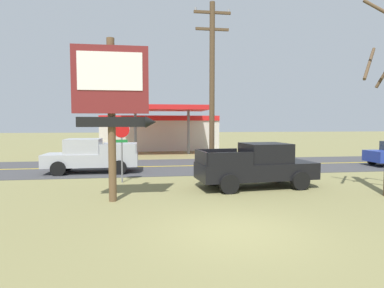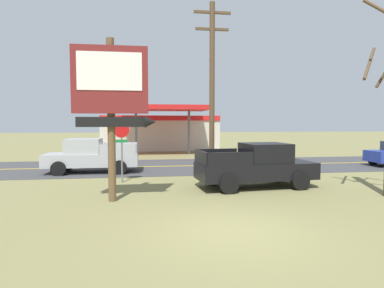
{
  "view_description": "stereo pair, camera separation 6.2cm",
  "coord_description": "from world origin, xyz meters",
  "px_view_note": "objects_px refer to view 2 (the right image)",
  "views": [
    {
      "loc": [
        -2.35,
        -8.12,
        2.87
      ],
      "look_at": [
        0.0,
        8.0,
        1.8
      ],
      "focal_mm": 30.27,
      "sensor_mm": 36.0,
      "label": 1
    },
    {
      "loc": [
        -2.29,
        -8.13,
        2.87
      ],
      "look_at": [
        0.0,
        8.0,
        1.8
      ],
      "focal_mm": 30.27,
      "sensor_mm": 36.0,
      "label": 2
    }
  ],
  "objects_px": {
    "motel_sign": "(112,95)",
    "pickup_black_parked_on_lawn": "(257,166)",
    "stop_sign": "(122,140)",
    "utility_pole": "(212,87)",
    "pickup_silver_on_road": "(91,156)",
    "gas_station": "(160,131)"
  },
  "relations": [
    {
      "from": "stop_sign",
      "to": "pickup_silver_on_road",
      "type": "height_order",
      "value": "stop_sign"
    },
    {
      "from": "motel_sign",
      "to": "stop_sign",
      "type": "xyz_separation_m",
      "value": [
        0.02,
        3.87,
        -1.84
      ]
    },
    {
      "from": "utility_pole",
      "to": "pickup_black_parked_on_lawn",
      "type": "relative_size",
      "value": 1.63
    },
    {
      "from": "gas_station",
      "to": "pickup_black_parked_on_lawn",
      "type": "relative_size",
      "value": 2.24
    },
    {
      "from": "utility_pole",
      "to": "motel_sign",
      "type": "bearing_deg",
      "value": -138.39
    },
    {
      "from": "stop_sign",
      "to": "pickup_silver_on_road",
      "type": "relative_size",
      "value": 0.57
    },
    {
      "from": "gas_station",
      "to": "pickup_black_parked_on_lawn",
      "type": "xyz_separation_m",
      "value": [
        3.36,
        -21.36,
        -0.98
      ]
    },
    {
      "from": "stop_sign",
      "to": "pickup_silver_on_road",
      "type": "bearing_deg",
      "value": 120.41
    },
    {
      "from": "stop_sign",
      "to": "pickup_black_parked_on_lawn",
      "type": "relative_size",
      "value": 0.55
    },
    {
      "from": "motel_sign",
      "to": "utility_pole",
      "type": "relative_size",
      "value": 0.67
    },
    {
      "from": "utility_pole",
      "to": "gas_station",
      "type": "height_order",
      "value": "utility_pole"
    },
    {
      "from": "stop_sign",
      "to": "gas_station",
      "type": "height_order",
      "value": "gas_station"
    },
    {
      "from": "motel_sign",
      "to": "pickup_black_parked_on_lawn",
      "type": "height_order",
      "value": "motel_sign"
    },
    {
      "from": "stop_sign",
      "to": "utility_pole",
      "type": "distance_m",
      "value": 5.13
    },
    {
      "from": "pickup_silver_on_road",
      "to": "utility_pole",
      "type": "bearing_deg",
      "value": -27.51
    },
    {
      "from": "motel_sign",
      "to": "pickup_silver_on_road",
      "type": "bearing_deg",
      "value": 105.2
    },
    {
      "from": "pickup_black_parked_on_lawn",
      "to": "pickup_silver_on_road",
      "type": "distance_m",
      "value": 9.68
    },
    {
      "from": "utility_pole",
      "to": "pickup_silver_on_road",
      "type": "distance_m",
      "value": 8.1
    },
    {
      "from": "stop_sign",
      "to": "motel_sign",
      "type": "bearing_deg",
      "value": -90.29
    },
    {
      "from": "gas_station",
      "to": "pickup_silver_on_road",
      "type": "bearing_deg",
      "value": -106.27
    },
    {
      "from": "stop_sign",
      "to": "gas_station",
      "type": "distance_m",
      "value": 19.53
    },
    {
      "from": "pickup_black_parked_on_lawn",
      "to": "stop_sign",
      "type": "bearing_deg",
      "value": 161.51
    }
  ]
}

